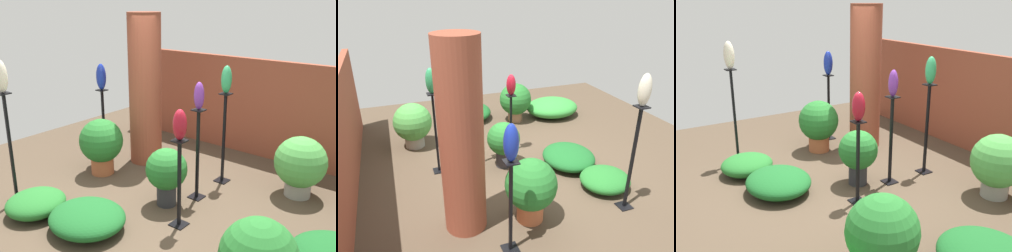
# 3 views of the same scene
# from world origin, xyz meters

# --- Properties ---
(ground_plane) EXTENTS (8.00, 8.00, 0.00)m
(ground_plane) POSITION_xyz_m (0.00, 0.00, 0.00)
(ground_plane) COLOR #4C3D2D
(brick_wall_back) EXTENTS (5.60, 0.12, 1.75)m
(brick_wall_back) POSITION_xyz_m (0.00, 2.77, 0.88)
(brick_wall_back) COLOR brown
(brick_wall_back) RESTS_ON ground
(brick_pillar) EXTENTS (0.55, 0.55, 2.55)m
(brick_pillar) POSITION_xyz_m (-1.25, 1.29, 1.27)
(brick_pillar) COLOR brown
(brick_pillar) RESTS_ON ground
(pedestal_ruby) EXTENTS (0.20, 0.20, 1.15)m
(pedestal_ruby) POSITION_xyz_m (0.48, -0.03, 0.53)
(pedestal_ruby) COLOR black
(pedestal_ruby) RESTS_ON ground
(pedestal_cobalt) EXTENTS (0.20, 0.20, 1.26)m
(pedestal_cobalt) POSITION_xyz_m (-1.90, 0.89, 0.58)
(pedestal_cobalt) COLOR black
(pedestal_cobalt) RESTS_ON ground
(pedestal_jade) EXTENTS (0.20, 0.20, 1.42)m
(pedestal_jade) POSITION_xyz_m (0.25, 1.40, 0.66)
(pedestal_jade) COLOR black
(pedestal_jade) RESTS_ON ground
(pedestal_ivory) EXTENTS (0.20, 0.20, 1.58)m
(pedestal_ivory) POSITION_xyz_m (-1.69, -0.98, 0.73)
(pedestal_ivory) COLOR black
(pedestal_ivory) RESTS_ON ground
(pedestal_violet) EXTENTS (0.20, 0.20, 1.32)m
(pedestal_violet) POSITION_xyz_m (0.24, 0.71, 0.61)
(pedestal_violet) COLOR black
(pedestal_violet) RESTS_ON ground
(art_vase_ruby) EXTENTS (0.17, 0.17, 0.38)m
(art_vase_ruby) POSITION_xyz_m (0.48, -0.03, 1.34)
(art_vase_ruby) COLOR maroon
(art_vase_ruby) RESTS_ON pedestal_ruby
(art_vase_cobalt) EXTENTS (0.17, 0.17, 0.45)m
(art_vase_cobalt) POSITION_xyz_m (-1.90, 0.89, 1.48)
(art_vase_cobalt) COLOR #192D9E
(art_vase_cobalt) RESTS_ON pedestal_cobalt
(art_vase_jade) EXTENTS (0.16, 0.16, 0.41)m
(art_vase_jade) POSITION_xyz_m (0.25, 1.40, 1.63)
(art_vase_jade) COLOR #2D9356
(art_vase_jade) RESTS_ON pedestal_jade
(art_vase_ivory) EXTENTS (0.15, 0.17, 0.43)m
(art_vase_ivory) POSITION_xyz_m (-1.69, -0.98, 1.79)
(art_vase_ivory) COLOR beige
(art_vase_ivory) RESTS_ON pedestal_ivory
(art_vase_violet) EXTENTS (0.14, 0.14, 0.38)m
(art_vase_violet) POSITION_xyz_m (0.24, 0.71, 1.51)
(art_vase_violet) COLOR #6B2D8C
(art_vase_violet) RESTS_ON pedestal_violet
(potted_plant_back_center) EXTENTS (0.71, 0.71, 0.92)m
(potted_plant_back_center) POSITION_xyz_m (-1.45, 0.43, 0.52)
(potted_plant_back_center) COLOR #B25B38
(potted_plant_back_center) RESTS_ON ground
(potted_plant_walkway_edge) EXTENTS (0.58, 0.58, 0.83)m
(potted_plant_walkway_edge) POSITION_xyz_m (0.03, 0.28, 0.50)
(potted_plant_walkway_edge) COLOR #2D2D33
(potted_plant_walkway_edge) RESTS_ON ground
(potted_plant_mid_right) EXTENTS (0.74, 0.74, 0.90)m
(potted_plant_mid_right) POSITION_xyz_m (1.35, 1.69, 0.50)
(potted_plant_mid_right) COLOR gray
(potted_plant_mid_right) RESTS_ON ground
(potted_plant_mid_left) EXTENTS (0.73, 0.73, 0.90)m
(potted_plant_mid_left) POSITION_xyz_m (1.88, -0.68, 0.51)
(potted_plant_mid_left) COLOR #936B4C
(potted_plant_mid_left) RESTS_ON ground
(foliage_bed_east) EXTENTS (0.76, 0.80, 0.30)m
(foliage_bed_east) POSITION_xyz_m (-1.18, -1.00, 0.15)
(foliage_bed_east) COLOR #236B28
(foliage_bed_east) RESTS_ON ground
(foliage_bed_center) EXTENTS (1.00, 0.91, 0.32)m
(foliage_bed_center) POSITION_xyz_m (-0.34, -0.82, 0.16)
(foliage_bed_center) COLOR #195923
(foliage_bed_center) RESTS_ON ground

